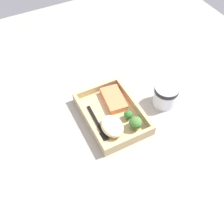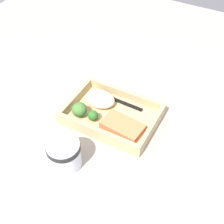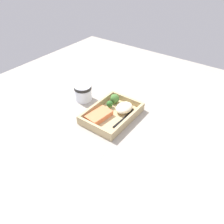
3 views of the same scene
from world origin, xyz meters
TOP-DOWN VIEW (x-y plane):
  - ground_plane at (0.00, 0.00)cm, footprint 160.00×160.00cm
  - takeout_tray at (0.00, 0.00)cm, footprint 26.52×18.82cm
  - tray_rim at (0.00, 0.00)cm, footprint 26.52×18.82cm
  - salmon_fillet at (-5.21, 3.41)cm, footprint 12.36×8.00cm
  - mashed_potatoes at (5.61, -2.86)cm, footprint 9.31×7.13cm
  - broccoli_floret_1 at (8.36, 4.49)cm, footprint 4.45×4.45cm
  - broccoli_floret_2 at (3.95, 4.26)cm, footprint 3.08×3.08cm
  - fork at (1.86, -6.30)cm, footprint 15.84×2.31cm
  - paper_cup at (2.96, 20.12)cm, footprint 8.64×8.64cm
  - receipt_slip at (-21.57, -4.43)cm, footprint 9.69×14.22cm

SIDE VIEW (x-z plane):
  - ground_plane at x=0.00cm, z-range -2.00..0.00cm
  - receipt_slip at x=-21.57cm, z-range 0.00..0.24cm
  - takeout_tray at x=0.00cm, z-range 0.00..1.20cm
  - fork at x=1.86cm, z-range 1.20..1.64cm
  - salmon_fillet at x=-5.21cm, z-range 1.20..3.58cm
  - tray_rim at x=0.00cm, z-range 1.20..4.08cm
  - mashed_potatoes at x=5.61cm, z-range 1.20..4.88cm
  - broccoli_floret_2 at x=3.95cm, z-range 1.35..4.86cm
  - broccoli_floret_1 at x=8.36cm, z-range 1.28..6.03cm
  - paper_cup at x=2.96cm, z-range 0.47..8.56cm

